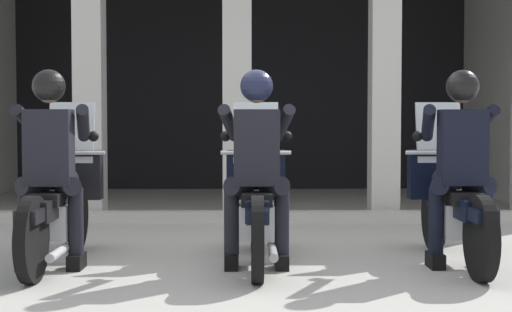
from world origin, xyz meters
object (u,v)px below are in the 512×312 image
at_px(motorcycle_left, 60,203).
at_px(motorcycle_right, 451,202).
at_px(police_officer_left, 50,151).
at_px(police_officer_right, 461,151).
at_px(motorcycle_center, 256,202).
at_px(police_officer_center, 257,151).

height_order(motorcycle_left, motorcycle_right, same).
relative_size(police_officer_left, motorcycle_right, 0.78).
bearing_deg(police_officer_right, police_officer_left, -165.64).
bearing_deg(police_officer_right, motorcycle_center, -175.13).
xyz_separation_m(motorcycle_center, police_officer_right, (1.63, -0.26, 0.44)).
bearing_deg(motorcycle_right, police_officer_right, -76.25).
relative_size(police_officer_left, police_officer_right, 1.00).
height_order(police_officer_left, police_officer_center, same).
height_order(motorcycle_left, motorcycle_center, same).
xyz_separation_m(motorcycle_left, police_officer_left, (-0.00, -0.28, 0.44)).
height_order(motorcycle_right, police_officer_right, police_officer_right).
bearing_deg(police_officer_center, motorcycle_right, 27.33).
bearing_deg(motorcycle_left, police_officer_center, 6.91).
height_order(police_officer_center, motorcycle_right, police_officer_center).
xyz_separation_m(police_officer_left, police_officer_center, (1.64, -0.00, 0.00)).
relative_size(motorcycle_center, police_officer_right, 1.29).
bearing_deg(police_officer_center, police_officer_left, -163.22).
bearing_deg(police_officer_right, police_officer_center, -165.27).
distance_m(motorcycle_center, police_officer_right, 1.71).
xyz_separation_m(motorcycle_left, motorcycle_center, (1.64, -0.00, 0.00)).
xyz_separation_m(motorcycle_center, police_officer_center, (-0.00, -0.28, 0.44)).
bearing_deg(motorcycle_right, motorcycle_center, -165.27).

